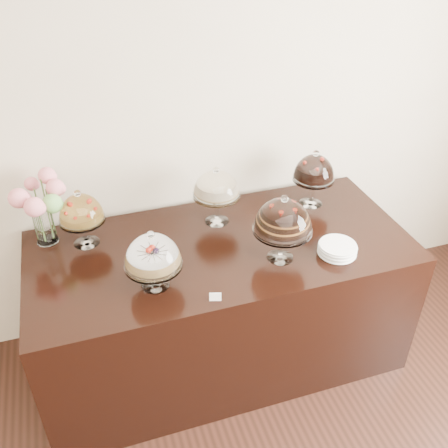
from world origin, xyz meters
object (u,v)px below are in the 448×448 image
object	(u,v)px
cake_stand_cheesecake	(216,187)
cake_stand_fruit_tart	(81,211)
plate_stack	(337,249)
display_counter	(222,302)
cake_stand_sugar_sponge	(153,254)
flower_vase	(40,204)
cake_stand_choco_layer	(283,218)
cake_stand_dark_choco	(314,170)

from	to	relation	value
cake_stand_cheesecake	cake_stand_fruit_tart	world-z (taller)	cake_stand_cheesecake
plate_stack	display_counter	bearing A→B (deg)	155.22
cake_stand_sugar_sponge	flower_vase	size ratio (longest dim) A/B	0.78
cake_stand_choco_layer	cake_stand_fruit_tart	xyz separation A→B (m)	(-1.01, 0.47, -0.05)
cake_stand_fruit_tart	plate_stack	world-z (taller)	cake_stand_fruit_tart
flower_vase	cake_stand_choco_layer	bearing A→B (deg)	-24.04
cake_stand_choco_layer	flower_vase	xyz separation A→B (m)	(-1.22, 0.55, -0.00)
display_counter	flower_vase	bearing A→B (deg)	160.53
display_counter	cake_stand_dark_choco	world-z (taller)	cake_stand_dark_choco
cake_stand_dark_choco	cake_stand_fruit_tart	size ratio (longest dim) A/B	1.07
cake_stand_sugar_sponge	cake_stand_fruit_tart	distance (m)	0.58
cake_stand_choco_layer	flower_vase	world-z (taller)	flower_vase
cake_stand_cheesecake	cake_stand_dark_choco	world-z (taller)	cake_stand_dark_choco
flower_vase	cake_stand_sugar_sponge	bearing A→B (deg)	-47.17
flower_vase	cake_stand_dark_choco	bearing A→B (deg)	-2.73
cake_stand_cheesecake	flower_vase	xyz separation A→B (m)	(-0.99, 0.09, 0.02)
cake_stand_dark_choco	cake_stand_cheesecake	bearing A→B (deg)	-179.14
cake_stand_choco_layer	flower_vase	size ratio (longest dim) A/B	0.93
cake_stand_sugar_sponge	cake_stand_cheesecake	xyz separation A→B (m)	(0.48, 0.47, 0.04)
cake_stand_dark_choco	flower_vase	xyz separation A→B (m)	(-1.64, 0.08, 0.02)
cake_stand_fruit_tart	flower_vase	xyz separation A→B (m)	(-0.21, 0.07, 0.05)
display_counter	cake_stand_choco_layer	world-z (taller)	cake_stand_choco_layer
display_counter	cake_stand_cheesecake	distance (m)	0.74
cake_stand_sugar_sponge	flower_vase	xyz separation A→B (m)	(-0.52, 0.56, 0.06)
cake_stand_fruit_tart	flower_vase	bearing A→B (deg)	161.36
cake_stand_cheesecake	cake_stand_fruit_tart	distance (m)	0.79
cake_stand_dark_choco	cake_stand_choco_layer	bearing A→B (deg)	-131.67
cake_stand_choco_layer	cake_stand_dark_choco	xyz separation A→B (m)	(0.42, 0.47, -0.02)
display_counter	cake_stand_dark_choco	distance (m)	1.01
cake_stand_sugar_sponge	cake_stand_dark_choco	bearing A→B (deg)	23.10
cake_stand_choco_layer	cake_stand_fruit_tart	bearing A→B (deg)	154.90
cake_stand_cheesecake	cake_stand_dark_choco	size ratio (longest dim) A/B	0.99
display_counter	cake_stand_choco_layer	xyz separation A→B (m)	(0.28, -0.21, 0.71)
display_counter	cake_stand_choco_layer	bearing A→B (deg)	-37.32
flower_vase	plate_stack	world-z (taller)	flower_vase
cake_stand_choco_layer	cake_stand_dark_choco	size ratio (longest dim) A/B	1.06
plate_stack	cake_stand_choco_layer	bearing A→B (deg)	168.64
display_counter	plate_stack	size ratio (longest dim) A/B	10.42
display_counter	cake_stand_sugar_sponge	bearing A→B (deg)	-152.63
display_counter	cake_stand_sugar_sponge	distance (m)	0.81
cake_stand_sugar_sponge	flower_vase	distance (m)	0.76
plate_stack	cake_stand_cheesecake	bearing A→B (deg)	136.37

